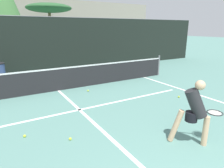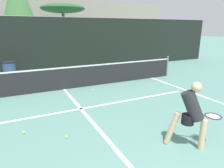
{
  "view_description": "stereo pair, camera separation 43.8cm",
  "coord_description": "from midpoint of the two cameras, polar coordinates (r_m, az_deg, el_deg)",
  "views": [
    {
      "loc": [
        -2.09,
        -0.41,
        2.51
      ],
      "look_at": [
        0.71,
        4.31,
        0.95
      ],
      "focal_mm": 32.0,
      "sensor_mm": 36.0,
      "label": 1
    },
    {
      "loc": [
        -1.7,
        -0.62,
        2.51
      ],
      "look_at": [
        0.71,
        4.31,
        0.95
      ],
      "focal_mm": 32.0,
      "sensor_mm": 36.0,
      "label": 2
    }
  ],
  "objects": [
    {
      "name": "parked_car",
      "position": [
        14.58,
        -7.26,
        8.36
      ],
      "size": [
        1.77,
        4.25,
        1.5
      ],
      "color": "#B7B7BC",
      "rests_on": "ground"
    },
    {
      "name": "player_practicing",
      "position": [
        4.58,
        24.29,
        -7.49
      ],
      "size": [
        1.13,
        0.81,
        1.47
      ],
      "rotation": [
        0.0,
        0.0,
        -0.78
      ],
      "color": "#DBAD84",
      "rests_on": "ground"
    },
    {
      "name": "court_center_mark",
      "position": [
        5.59,
        -3.39,
        -10.83
      ],
      "size": [
        0.1,
        6.71,
        0.01
      ],
      "primitive_type": "cube",
      "color": "white",
      "rests_on": "ground"
    },
    {
      "name": "fence_back",
      "position": [
        11.81,
        -17.0,
        10.47
      ],
      "size": [
        24.0,
        0.06,
        3.09
      ],
      "color": "black",
      "rests_on": "ground"
    },
    {
      "name": "court_sideline_right",
      "position": [
        8.28,
        26.8,
        -3.52
      ],
      "size": [
        0.1,
        7.71,
        0.01
      ],
      "primitive_type": "cube",
      "color": "white",
      "rests_on": "ground"
    },
    {
      "name": "tree_west",
      "position": [
        21.85,
        -13.31,
        20.19
      ],
      "size": [
        4.39,
        4.39,
        4.79
      ],
      "color": "brown",
      "rests_on": "ground"
    },
    {
      "name": "court_service_line",
      "position": [
        6.47,
        -6.97,
        -7.06
      ],
      "size": [
        8.25,
        0.1,
        0.01
      ],
      "primitive_type": "cube",
      "color": "white",
      "rests_on": "ground"
    },
    {
      "name": "tennis_ball_scattered_0",
      "position": [
        8.19,
        -4.03,
        -1.77
      ],
      "size": [
        0.07,
        0.07,
        0.07
      ],
      "primitive_type": "sphere",
      "color": "#D1E033",
      "rests_on": "ground"
    },
    {
      "name": "tennis_ball_scattered_4",
      "position": [
        7.74,
        21.35,
        -3.93
      ],
      "size": [
        0.07,
        0.07,
        0.07
      ],
      "primitive_type": "sphere",
      "color": "#D1E033",
      "rests_on": "ground"
    },
    {
      "name": "building_far",
      "position": [
        25.56,
        -22.63,
        15.42
      ],
      "size": [
        36.0,
        2.4,
        5.65
      ],
      "primitive_type": "cube",
      "color": "gray",
      "rests_on": "ground"
    },
    {
      "name": "tennis_ball_scattered_2",
      "position": [
        4.91,
        -10.38,
        -14.71
      ],
      "size": [
        0.07,
        0.07,
        0.07
      ],
      "primitive_type": "sphere",
      "color": "#D1E033",
      "rests_on": "ground"
    },
    {
      "name": "tennis_ball_scattered_6",
      "position": [
        5.39,
        -21.78,
        -12.75
      ],
      "size": [
        0.07,
        0.07,
        0.07
      ],
      "primitive_type": "sphere",
      "color": "#D1E033",
      "rests_on": "ground"
    },
    {
      "name": "trash_bin",
      "position": [
        10.88,
        -26.18,
        3.38
      ],
      "size": [
        0.6,
        0.6,
        0.92
      ],
      "color": "#384C7F",
      "rests_on": "ground"
    },
    {
      "name": "net",
      "position": [
        8.44,
        -12.3,
        1.79
      ],
      "size": [
        11.09,
        0.09,
        1.07
      ],
      "color": "slate",
      "rests_on": "ground"
    }
  ]
}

